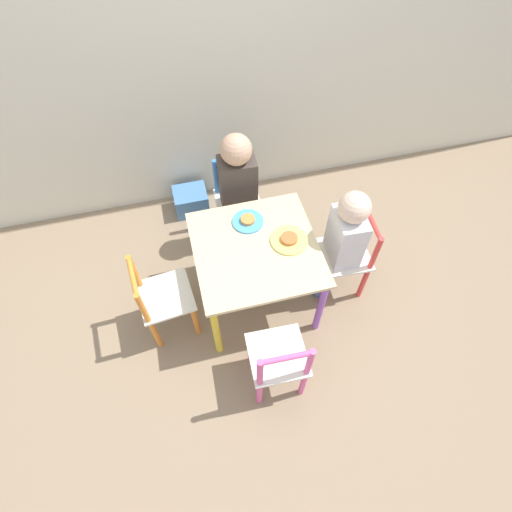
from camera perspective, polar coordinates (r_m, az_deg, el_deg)
The scene contains 11 objects.
ground_plane at distance 2.33m, azimuth 0.00°, elevation -5.69°, with size 6.00×6.00×0.00m, color #8C755B.
kids_table at distance 1.99m, azimuth 0.00°, elevation 0.06°, with size 0.60×0.60×0.47m.
chair_blue at distance 2.41m, azimuth -2.63°, elevation 7.72°, with size 0.27×0.27×0.54m.
chair_red at distance 2.21m, azimuth 12.90°, elevation -0.02°, with size 0.28×0.28×0.54m.
chair_orange at distance 2.07m, azimuth -13.27°, elevation -6.07°, with size 0.28×0.28×0.54m.
chair_pink at distance 1.89m, azimuth 3.24°, elevation -14.78°, with size 0.27×0.27×0.54m.
child_back at distance 2.22m, azimuth -2.53°, elevation 10.17°, with size 0.20×0.22×0.78m.
child_right at distance 2.05m, azimuth 12.18°, elevation 2.55°, with size 0.21×0.21×0.74m.
plate_back at distance 2.03m, azimuth -1.17°, elevation 5.05°, with size 0.16×0.16×0.03m.
plate_right at distance 1.96m, azimuth 4.75°, elevation 2.33°, with size 0.18×0.18×0.03m.
storage_bin at distance 2.71m, azimuth -9.25°, elevation 7.84°, with size 0.22×0.18×0.16m.
Camera 1 is at (-0.28, -1.11, 2.03)m, focal length 28.00 mm.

